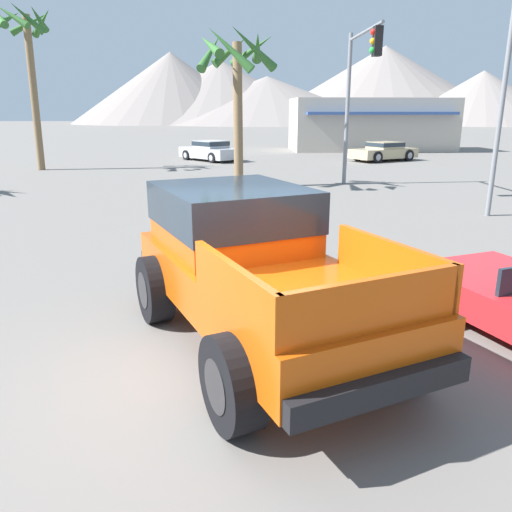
% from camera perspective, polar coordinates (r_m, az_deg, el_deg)
% --- Properties ---
extents(ground_plane, '(320.00, 320.00, 0.00)m').
position_cam_1_polar(ground_plane, '(6.07, -2.78, -12.41)').
color(ground_plane, slate).
extents(orange_pickup_truck, '(3.57, 5.19, 1.94)m').
position_cam_1_polar(orange_pickup_truck, '(6.42, -0.80, -0.17)').
color(orange_pickup_truck, '#CC4C0C').
rests_on(orange_pickup_truck, ground_plane).
extents(parked_car_tan, '(4.49, 3.43, 1.14)m').
position_cam_1_polar(parked_car_tan, '(31.96, 14.40, 11.54)').
color(parked_car_tan, tan).
rests_on(parked_car_tan, ground_plane).
extents(parked_car_silver, '(3.98, 4.30, 1.20)m').
position_cam_1_polar(parked_car_silver, '(31.30, -5.26, 11.92)').
color(parked_car_silver, '#B7BABF').
rests_on(parked_car_silver, ground_plane).
extents(traffic_light_main, '(0.38, 4.18, 5.81)m').
position_cam_1_polar(traffic_light_main, '(19.64, 11.67, 19.32)').
color(traffic_light_main, slate).
rests_on(traffic_light_main, ground_plane).
extents(street_lamp_post, '(0.90, 0.24, 7.97)m').
position_cam_1_polar(street_lamp_post, '(15.84, 27.09, 21.29)').
color(street_lamp_post, slate).
rests_on(street_lamp_post, ground_plane).
extents(palm_tree_tall, '(3.05, 3.12, 5.87)m').
position_cam_1_polar(palm_tree_tall, '(19.91, -2.42, 20.60)').
color(palm_tree_tall, brown).
rests_on(palm_tree_tall, ground_plane).
extents(palm_tree_short, '(2.98, 2.93, 7.81)m').
position_cam_1_polar(palm_tree_short, '(28.50, -24.73, 20.82)').
color(palm_tree_short, brown).
rests_on(palm_tree_short, ground_plane).
extents(storefront_building, '(12.12, 5.73, 3.87)m').
position_cam_1_polar(storefront_building, '(40.72, 13.01, 14.43)').
color(storefront_building, '#BCB2A3').
rests_on(storefront_building, ground_plane).
extents(distant_mountain_range, '(115.90, 77.43, 19.55)m').
position_cam_1_polar(distant_mountain_range, '(135.57, 4.90, 18.34)').
color(distant_mountain_range, gray).
rests_on(distant_mountain_range, ground_plane).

